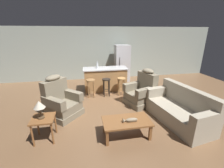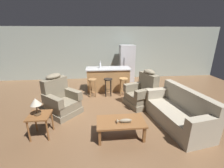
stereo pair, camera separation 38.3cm
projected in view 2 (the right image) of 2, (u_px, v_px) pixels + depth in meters
The scene contains 15 objects.
ground_plane at pixel (111, 104), 5.16m from camera, with size 12.00×12.00×0.00m.
back_wall at pixel (106, 53), 7.68m from camera, with size 12.00×0.05×2.60m.
coffee_table at pixel (121, 123), 3.42m from camera, with size 1.10×0.60×0.42m.
fish_figurine at pixel (124, 121), 3.34m from camera, with size 0.34×0.10×0.10m.
couch at pixel (178, 112), 3.93m from camera, with size 1.15×2.01×0.94m.
recliner_near_lamp at pixel (61, 100), 4.45m from camera, with size 1.19×1.19×1.20m.
recliner_near_island at pixel (142, 93), 4.98m from camera, with size 1.08×1.08×1.20m.
end_table at pixel (40, 118), 3.42m from camera, with size 0.48×0.48×0.56m.
table_lamp at pixel (36, 103), 3.29m from camera, with size 0.24×0.24×0.41m.
kitchen_island at pixel (108, 79), 6.28m from camera, with size 1.80×0.70×0.95m.
bar_stool_left at pixel (93, 84), 5.63m from camera, with size 0.32×0.32×0.68m.
bar_stool_middle at pixel (108, 84), 5.68m from camera, with size 0.32×0.32×0.68m.
bar_stool_right at pixel (123, 83), 5.74m from camera, with size 0.32×0.32×0.68m.
refrigerator at pixel (127, 63), 7.37m from camera, with size 0.70×0.69×1.76m.
bottle_tall_green at pixel (100, 65), 6.05m from camera, with size 0.08×0.08×0.30m.
Camera 2 is at (-0.42, -4.64, 2.33)m, focal length 24.00 mm.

